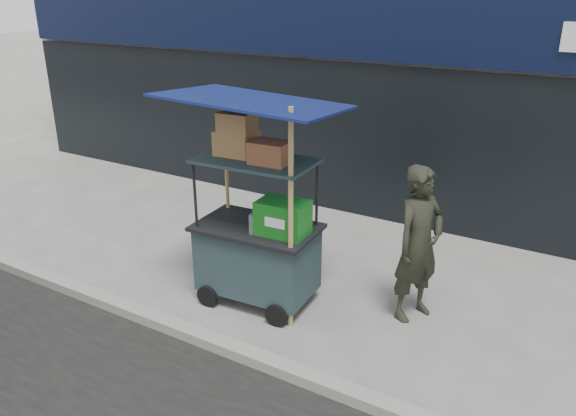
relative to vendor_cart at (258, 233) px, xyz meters
The scene contains 4 objects.
ground 1.26m from the vendor_cart, 64.84° to the right, with size 80.00×80.00×0.00m, color slate.
curb 1.36m from the vendor_cart, 69.30° to the right, with size 80.00×0.18×0.12m, color gray.
vendor_cart is the anchor object (origin of this frame).
vendor_man 1.78m from the vendor_cart, 20.66° to the left, with size 0.64×0.42×1.76m, color black.
Camera 1 is at (2.87, -3.98, 3.48)m, focal length 35.00 mm.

